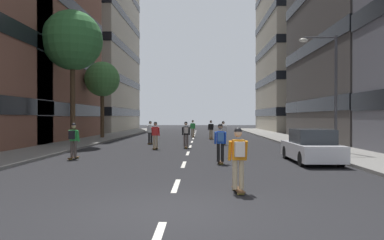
# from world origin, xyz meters

# --- Properties ---
(ground_plane) EXTENTS (135.14, 135.14, 0.00)m
(ground_plane) POSITION_xyz_m (0.00, 22.52, 0.00)
(ground_plane) COLOR black
(sidewalk_left) EXTENTS (3.41, 61.94, 0.14)m
(sidewalk_left) POSITION_xyz_m (-8.67, 25.34, 0.07)
(sidewalk_left) COLOR gray
(sidewalk_left) RESTS_ON ground_plane
(sidewalk_right) EXTENTS (3.41, 61.94, 0.14)m
(sidewalk_right) POSITION_xyz_m (8.67, 25.34, 0.07)
(sidewalk_right) COLOR gray
(sidewalk_right) RESTS_ON ground_plane
(lane_markings) EXTENTS (0.16, 52.20, 0.01)m
(lane_markings) POSITION_xyz_m (0.00, 23.00, 0.00)
(lane_markings) COLOR silver
(lane_markings) RESTS_ON ground_plane
(building_left_far) EXTENTS (12.45, 21.32, 37.39)m
(building_left_far) POSITION_xyz_m (-16.54, 48.47, 18.78)
(building_left_far) COLOR #BCB29E
(building_left_far) RESTS_ON ground_plane
(building_right_far) EXTENTS (12.45, 18.16, 23.28)m
(building_right_far) POSITION_xyz_m (16.54, 48.47, 11.73)
(building_right_far) COLOR #B2A893
(building_right_far) RESTS_ON ground_plane
(parked_car_near) EXTENTS (1.82, 4.40, 1.52)m
(parked_car_near) POSITION_xyz_m (5.76, 8.85, 0.70)
(parked_car_near) COLOR silver
(parked_car_near) RESTS_ON ground_plane
(street_tree_near) EXTENTS (3.32, 3.32, 7.22)m
(street_tree_near) POSITION_xyz_m (-8.67, 27.16, 5.65)
(street_tree_near) COLOR #4C3823
(street_tree_near) RESTS_ON sidewalk_left
(street_tree_mid) EXTENTS (4.37, 4.37, 9.75)m
(street_tree_mid) POSITION_xyz_m (-8.67, 18.96, 7.67)
(street_tree_mid) COLOR #4C3823
(street_tree_mid) RESTS_ON sidewalk_left
(streetlamp_right) EXTENTS (2.13, 0.30, 6.50)m
(streetlamp_right) POSITION_xyz_m (7.96, 12.95, 4.14)
(streetlamp_right) COLOR #3F3F44
(streetlamp_right) RESTS_ON sidewalk_right
(skater_0) EXTENTS (0.56, 0.92, 1.78)m
(skater_0) POSITION_xyz_m (-3.12, 20.16, 0.98)
(skater_0) COLOR brown
(skater_0) RESTS_ON ground_plane
(skater_1) EXTENTS (0.55, 0.91, 1.78)m
(skater_1) POSITION_xyz_m (-0.25, 16.57, 1.02)
(skater_1) COLOR brown
(skater_1) RESTS_ON ground_plane
(skater_2) EXTENTS (0.55, 0.92, 1.78)m
(skater_2) POSITION_xyz_m (1.76, 1.99, 1.02)
(skater_2) COLOR brown
(skater_2) RESTS_ON ground_plane
(skater_3) EXTENTS (0.56, 0.92, 1.78)m
(skater_3) POSITION_xyz_m (-5.50, 9.93, 1.02)
(skater_3) COLOR brown
(skater_3) RESTS_ON ground_plane
(skater_4) EXTENTS (0.56, 0.92, 1.78)m
(skater_4) POSITION_xyz_m (2.42, 19.64, 0.98)
(skater_4) COLOR brown
(skater_4) RESTS_ON ground_plane
(skater_5) EXTENTS (0.56, 0.92, 1.78)m
(skater_5) POSITION_xyz_m (-0.09, 30.11, 0.98)
(skater_5) COLOR brown
(skater_5) RESTS_ON ground_plane
(skater_6) EXTENTS (0.57, 0.92, 1.78)m
(skater_6) POSITION_xyz_m (1.69, 26.65, 0.98)
(skater_6) COLOR brown
(skater_6) RESTS_ON ground_plane
(skater_7) EXTENTS (0.54, 0.91, 1.78)m
(skater_7) POSITION_xyz_m (1.61, 8.29, 1.02)
(skater_7) COLOR brown
(skater_7) RESTS_ON ground_plane
(skater_8) EXTENTS (0.55, 0.92, 1.78)m
(skater_8) POSITION_xyz_m (-2.17, 15.64, 0.98)
(skater_8) COLOR brown
(skater_8) RESTS_ON ground_plane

